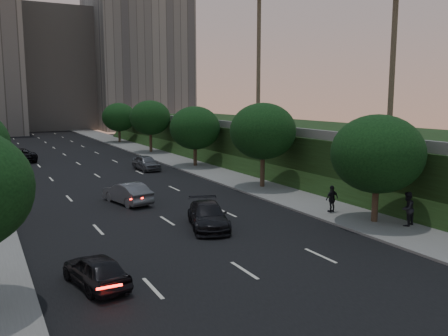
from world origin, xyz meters
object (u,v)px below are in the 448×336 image
pedestrian_c (332,199)px  sedan_near_right (208,216)px  sedan_far_right (146,163)px  sedan_near_left (96,270)px  sedan_mid_left (127,193)px  sedan_far_left (17,155)px  pedestrian_b (407,209)px

pedestrian_c → sedan_near_right: bearing=-11.1°
sedan_near_right → sedan_far_right: sedan_far_right is taller
sedan_near_left → sedan_mid_left: bearing=-121.8°
sedan_far_left → sedan_near_right: size_ratio=1.17×
sedan_far_left → sedan_near_right: (7.22, -33.78, -0.08)m
sedan_mid_left → sedan_far_right: sedan_far_right is taller
sedan_near_left → sedan_mid_left: 14.27m
sedan_far_left → pedestrian_b: size_ratio=2.93×
sedan_far_right → pedestrian_c: size_ratio=2.58×
sedan_far_left → sedan_near_right: bearing=85.6°
sedan_near_right → pedestrian_b: (9.67, -5.13, 0.41)m
sedan_near_right → pedestrian_b: pedestrian_b is taller
sedan_near_left → sedan_far_left: size_ratio=0.68×
sedan_mid_left → sedan_far_left: sedan_far_left is taller
sedan_near_right → pedestrian_c: bearing=11.6°
pedestrian_b → sedan_mid_left: bearing=-62.3°
pedestrian_b → pedestrian_c: size_ratio=1.14×
pedestrian_b → pedestrian_c: 4.63m
sedan_far_left → pedestrian_b: bearing=97.0°
pedestrian_c → pedestrian_b: bearing=104.6°
sedan_near_left → sedan_far_right: 29.09m
sedan_near_left → sedan_far_left: (0.12, 39.17, 0.13)m
sedan_near_right → pedestrian_c: pedestrian_c is taller
sedan_far_left → sedan_far_right: (10.82, -12.21, -0.04)m
sedan_mid_left → pedestrian_b: (11.93, -13.08, 0.36)m
sedan_mid_left → sedan_near_right: bearing=93.0°
sedan_far_right → pedestrian_c: pedestrian_c is taller
sedan_far_left → pedestrian_c: 37.80m
sedan_mid_left → sedan_far_left: 26.31m
sedan_far_right → pedestrian_c: bearing=-82.3°
sedan_mid_left → sedan_far_right: 14.83m
sedan_near_right → sedan_near_left: bearing=-126.6°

